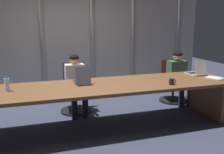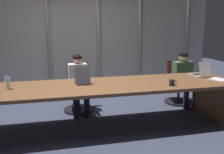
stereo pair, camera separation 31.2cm
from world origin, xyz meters
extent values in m
plane|color=#383D51|center=(0.00, 0.00, 0.00)|extent=(13.83, 13.83, 0.00)
cube|color=brown|center=(0.00, 0.00, 0.73)|extent=(5.15, 1.12, 0.05)
cube|color=black|center=(0.00, 0.00, 0.66)|extent=(4.38, 0.10, 0.06)
cube|color=brown|center=(2.33, 0.00, 0.35)|extent=(0.08, 0.95, 0.70)
cube|color=beige|center=(0.00, 2.15, 1.44)|extent=(6.92, 0.10, 2.87)
cylinder|color=#A39E96|center=(-0.50, 2.09, 1.44)|extent=(0.12, 0.12, 2.82)
cylinder|color=#A39E96|center=(0.65, 2.09, 1.44)|extent=(0.12, 0.12, 2.82)
cylinder|color=#A39E96|center=(1.67, 2.09, 1.44)|extent=(0.12, 0.12, 2.82)
cylinder|color=#A39E96|center=(2.95, 2.09, 1.44)|extent=(0.12, 0.12, 2.82)
cube|color=#2D2D33|center=(0.00, 0.30, 0.76)|extent=(0.25, 0.33, 0.02)
cube|color=black|center=(0.00, 0.33, 0.77)|extent=(0.21, 0.18, 0.00)
cube|color=#2D2D33|center=(-0.01, 0.08, 0.91)|extent=(0.24, 0.15, 0.27)
cube|color=black|center=(-0.01, 0.08, 0.91)|extent=(0.22, 0.13, 0.24)
cube|color=beige|center=(2.22, 0.28, 0.76)|extent=(0.26, 0.32, 0.02)
cube|color=black|center=(2.21, 0.30, 0.77)|extent=(0.21, 0.18, 0.00)
cube|color=beige|center=(2.23, 0.09, 0.91)|extent=(0.24, 0.10, 0.28)
cube|color=black|center=(2.23, 0.10, 0.91)|extent=(0.22, 0.08, 0.25)
cube|color=#2D2D38|center=(0.01, 0.96, 0.41)|extent=(0.52, 0.52, 0.08)
cube|color=#2D2D38|center=(0.03, 1.18, 0.70)|extent=(0.44, 0.16, 0.51)
cylinder|color=#262628|center=(0.01, 0.96, 0.21)|extent=(0.05, 0.05, 0.33)
cylinder|color=black|center=(0.01, 0.96, 0.02)|extent=(0.60, 0.60, 0.04)
cube|color=#511E19|center=(2.20, 0.96, 0.41)|extent=(0.55, 0.55, 0.08)
cube|color=#511E19|center=(2.23, 1.17, 0.68)|extent=(0.44, 0.18, 0.46)
cylinder|color=#262628|center=(2.20, 0.96, 0.21)|extent=(0.05, 0.05, 0.33)
cylinder|color=black|center=(2.20, 0.96, 0.02)|extent=(0.60, 0.60, 0.04)
cube|color=silver|center=(0.00, 0.94, 0.71)|extent=(0.37, 0.23, 0.51)
sphere|color=tan|center=(0.00, 0.94, 1.05)|extent=(0.18, 0.18, 0.18)
ellipsoid|color=black|center=(0.00, 0.94, 1.08)|extent=(0.18, 0.18, 0.14)
cylinder|color=silver|center=(0.15, 0.94, 0.77)|extent=(0.07, 0.14, 0.27)
cylinder|color=tan|center=(0.16, 0.73, 0.65)|extent=(0.07, 0.30, 0.06)
cylinder|color=silver|center=(-0.15, 0.93, 0.77)|extent=(0.07, 0.14, 0.27)
cylinder|color=tan|center=(-0.14, 0.72, 0.65)|extent=(0.07, 0.30, 0.06)
cylinder|color=#262833|center=(0.11, 0.74, 0.42)|extent=(0.14, 0.40, 0.13)
cylinder|color=#262833|center=(0.11, 0.56, 0.22)|extent=(0.11, 0.11, 0.43)
cylinder|color=#262833|center=(-0.09, 0.73, 0.42)|extent=(0.14, 0.40, 0.13)
cylinder|color=#262833|center=(-0.08, 0.55, 0.22)|extent=(0.11, 0.11, 0.43)
cube|color=#4C6B4C|center=(2.25, 0.94, 0.69)|extent=(0.40, 0.22, 0.47)
sphere|color=beige|center=(2.25, 0.94, 1.03)|extent=(0.20, 0.20, 0.20)
ellipsoid|color=black|center=(2.25, 0.94, 1.05)|extent=(0.21, 0.21, 0.15)
cylinder|color=#4C6B4C|center=(2.42, 0.94, 0.73)|extent=(0.07, 0.14, 0.27)
cylinder|color=beige|center=(2.42, 0.73, 0.61)|extent=(0.07, 0.30, 0.06)
cylinder|color=#4C6B4C|center=(2.08, 0.94, 0.73)|extent=(0.07, 0.14, 0.27)
cylinder|color=beige|center=(2.08, 0.73, 0.61)|extent=(0.07, 0.30, 0.06)
cylinder|color=#262833|center=(2.35, 0.74, 0.42)|extent=(0.13, 0.40, 0.13)
cylinder|color=#262833|center=(2.36, 0.56, 0.22)|extent=(0.11, 0.11, 0.43)
cylinder|color=#262833|center=(2.15, 0.74, 0.42)|extent=(0.13, 0.40, 0.13)
cylinder|color=#262833|center=(2.16, 0.56, 0.22)|extent=(0.11, 0.11, 0.43)
cylinder|color=silver|center=(-1.14, 0.05, 0.85)|extent=(0.07, 0.07, 0.20)
cylinder|color=white|center=(-1.14, 0.05, 0.84)|extent=(0.07, 0.07, 0.06)
cylinder|color=blue|center=(-1.14, 0.05, 0.96)|extent=(0.04, 0.04, 0.02)
cylinder|color=black|center=(1.36, -0.33, 0.80)|extent=(0.08, 0.08, 0.10)
torus|color=black|center=(1.41, -0.33, 0.80)|extent=(0.07, 0.01, 0.07)
cube|color=silver|center=(2.35, -0.17, 0.76)|extent=(0.32, 0.36, 0.02)
cylinder|color=silver|center=(2.35, -0.30, 0.77)|extent=(0.20, 0.09, 0.01)
camera|label=1|loc=(-0.80, -3.88, 1.77)|focal=41.09mm
camera|label=2|loc=(-0.50, -3.96, 1.77)|focal=41.09mm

